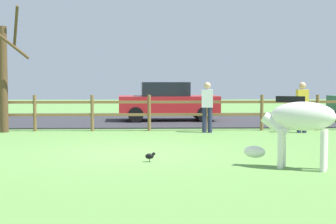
# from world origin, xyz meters

# --- Properties ---
(ground_plane) EXTENTS (60.00, 60.00, 0.00)m
(ground_plane) POSITION_xyz_m (0.00, 0.00, 0.00)
(ground_plane) COLOR #5B8C42
(parking_asphalt) EXTENTS (28.00, 7.40, 0.05)m
(parking_asphalt) POSITION_xyz_m (0.00, 9.30, 0.03)
(parking_asphalt) COLOR #2D2D33
(parking_asphalt) RESTS_ON ground_plane
(paddock_fence) EXTENTS (21.02, 0.11, 1.21)m
(paddock_fence) POSITION_xyz_m (-0.55, 5.00, 0.69)
(paddock_fence) COLOR brown
(paddock_fence) RESTS_ON ground_plane
(bare_tree) EXTENTS (1.44, 1.53, 4.09)m
(bare_tree) POSITION_xyz_m (-4.31, 4.70, 1.91)
(bare_tree) COLOR #513A23
(bare_tree) RESTS_ON ground_plane
(zebra) EXTENTS (1.79, 1.10, 1.41)m
(zebra) POSITION_xyz_m (3.31, -2.24, 0.93)
(zebra) COLOR white
(zebra) RESTS_ON ground_plane
(crow_on_grass) EXTENTS (0.21, 0.10, 0.20)m
(crow_on_grass) POSITION_xyz_m (0.44, -1.33, 0.13)
(crow_on_grass) COLOR black
(crow_on_grass) RESTS_ON ground_plane
(parked_car_red) EXTENTS (4.08, 2.05, 1.56)m
(parked_car_red) POSITION_xyz_m (1.14, 8.58, 0.84)
(parked_car_red) COLOR red
(parked_car_red) RESTS_ON parking_asphalt
(visitor_left_of_tree) EXTENTS (0.39, 0.26, 1.64)m
(visitor_left_of_tree) POSITION_xyz_m (2.28, 4.38, 0.91)
(visitor_left_of_tree) COLOR #232847
(visitor_left_of_tree) RESTS_ON ground_plane
(visitor_right_of_tree) EXTENTS (0.37, 0.24, 1.64)m
(visitor_right_of_tree) POSITION_xyz_m (5.34, 4.23, 0.91)
(visitor_right_of_tree) COLOR #232847
(visitor_right_of_tree) RESTS_ON ground_plane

